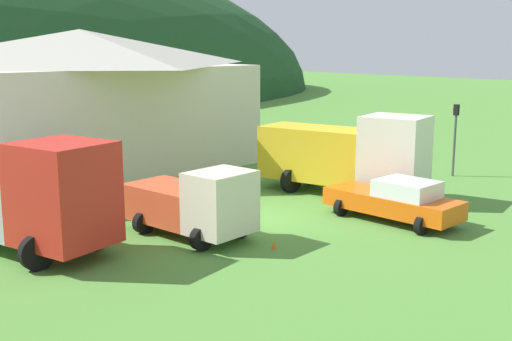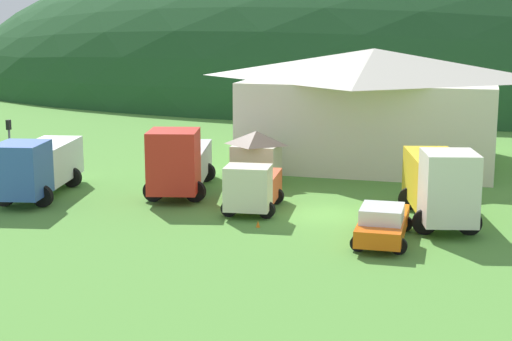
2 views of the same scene
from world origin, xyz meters
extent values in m
plane|color=#518C38|center=(0.00, 0.00, 0.00)|extent=(200.00, 200.00, 0.00)
cube|color=silver|center=(0.48, 14.60, 2.75)|extent=(15.34, 11.99, 5.51)
pyramid|color=#B7B2A3|center=(0.48, 14.60, 6.47)|extent=(16.56, 12.95, 1.93)
cube|color=beige|center=(-4.95, 5.93, 1.14)|extent=(2.54, 2.11, 2.27)
pyramid|color=#6B5B4C|center=(-4.95, 5.93, 2.67)|extent=(2.74, 2.27, 0.80)
cube|color=red|center=(-7.84, 0.56, 2.14)|extent=(3.04, 3.21, 3.19)
cube|color=black|center=(-7.81, 0.42, 2.85)|extent=(1.79, 2.42, 1.02)
cylinder|color=black|center=(-6.78, 0.81, 0.55)|extent=(1.10, 0.30, 1.10)
cylinder|color=black|center=(-8.90, 0.30, 0.55)|extent=(1.10, 0.30, 1.10)
cube|color=beige|center=(-3.25, -1.49, 1.45)|extent=(2.29, 1.92, 2.10)
cube|color=black|center=(-3.24, -1.57, 1.91)|extent=(1.28, 1.48, 0.67)
cube|color=#DB512D|center=(-3.50, 0.96, 1.04)|extent=(2.44, 3.40, 1.28)
cylinder|color=black|center=(-2.34, -1.39, 0.40)|extent=(0.80, 0.30, 0.80)
cylinder|color=black|center=(-4.16, -1.58, 0.40)|extent=(0.80, 0.30, 0.80)
cylinder|color=black|center=(-2.64, 1.53, 0.40)|extent=(0.80, 0.30, 0.80)
cylinder|color=black|center=(-4.46, 1.35, 0.40)|extent=(0.80, 0.30, 0.80)
cube|color=silver|center=(6.03, -1.94, 2.12)|extent=(2.79, 3.01, 3.13)
cube|color=black|center=(6.06, -2.07, 2.81)|extent=(1.66, 2.27, 1.00)
cube|color=gold|center=(5.16, 1.72, 1.74)|extent=(3.35, 5.37, 2.38)
cylinder|color=black|center=(6.99, -1.72, 0.55)|extent=(1.10, 0.30, 1.10)
cylinder|color=black|center=(5.08, -2.17, 0.55)|extent=(1.10, 0.30, 1.10)
cylinder|color=black|center=(5.94, 2.68, 0.55)|extent=(1.10, 0.30, 1.10)
cylinder|color=black|center=(4.03, 2.22, 0.55)|extent=(1.10, 0.30, 1.10)
cube|color=#E45C10|center=(3.43, -3.71, 0.69)|extent=(2.01, 5.34, 0.70)
cube|color=silver|center=(3.45, -4.34, 1.35)|extent=(1.78, 2.16, 0.62)
cylinder|color=black|center=(4.30, -5.49, 0.34)|extent=(0.68, 0.24, 0.68)
cylinder|color=black|center=(2.66, -5.53, 0.34)|extent=(0.68, 0.24, 0.68)
cylinder|color=black|center=(4.21, -1.89, 0.34)|extent=(0.68, 0.24, 0.68)
cylinder|color=black|center=(2.57, -1.93, 0.34)|extent=(0.68, 0.24, 0.68)
cylinder|color=#4C4C51|center=(12.77, -0.89, 1.56)|extent=(0.12, 0.12, 3.12)
cube|color=black|center=(12.77, -0.89, 3.40)|extent=(0.20, 0.24, 0.55)
sphere|color=red|center=(12.77, -0.76, 3.40)|extent=(0.14, 0.14, 0.14)
cone|color=orange|center=(-2.30, -3.10, 0.00)|extent=(0.36, 0.36, 0.63)
camera|label=1|loc=(-16.64, -17.54, 6.68)|focal=45.06mm
camera|label=2|loc=(7.08, -36.35, 9.47)|focal=54.99mm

